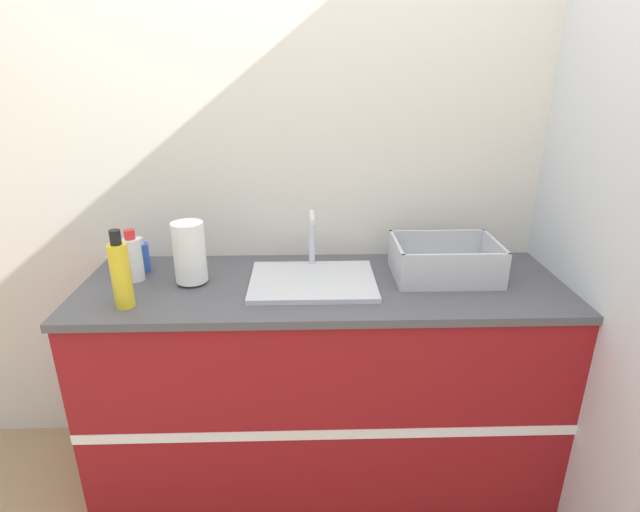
% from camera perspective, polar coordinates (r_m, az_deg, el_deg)
% --- Properties ---
extents(wall_back, '(4.22, 0.06, 2.60)m').
position_cam_1_polar(wall_back, '(2.10, 0.21, 10.51)').
color(wall_back, beige).
rests_on(wall_back, ground_plane).
extents(wall_right, '(0.06, 2.59, 2.60)m').
position_cam_1_polar(wall_right, '(2.05, 28.17, 7.75)').
color(wall_right, silver).
rests_on(wall_right, ground_plane).
extents(counter_cabinet, '(1.85, 0.62, 0.91)m').
position_cam_1_polar(counter_cabinet, '(2.13, 0.48, -14.19)').
color(counter_cabinet, maroon).
rests_on(counter_cabinet, ground_plane).
extents(sink, '(0.47, 0.36, 0.25)m').
position_cam_1_polar(sink, '(1.90, -0.85, -2.59)').
color(sink, silver).
rests_on(sink, counter_cabinet).
extents(paper_towel_roll, '(0.12, 0.12, 0.24)m').
position_cam_1_polar(paper_towel_roll, '(1.92, -14.68, 0.35)').
color(paper_towel_roll, '#4C4C51').
rests_on(paper_towel_roll, counter_cabinet).
extents(dish_rack, '(0.40, 0.29, 0.14)m').
position_cam_1_polar(dish_rack, '(2.01, 14.04, -0.90)').
color(dish_rack, '#B7BABF').
rests_on(dish_rack, counter_cabinet).
extents(bottle_white_spray, '(0.07, 0.07, 0.20)m').
position_cam_1_polar(bottle_white_spray, '(2.03, -20.61, -0.23)').
color(bottle_white_spray, white).
rests_on(bottle_white_spray, counter_cabinet).
extents(bottle_blue, '(0.07, 0.07, 0.14)m').
position_cam_1_polar(bottle_blue, '(2.12, -19.81, -0.05)').
color(bottle_blue, '#2D56B7').
rests_on(bottle_blue, counter_cabinet).
extents(bottle_yellow, '(0.07, 0.07, 0.28)m').
position_cam_1_polar(bottle_yellow, '(1.81, -21.80, -1.89)').
color(bottle_yellow, yellow).
rests_on(bottle_yellow, counter_cabinet).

